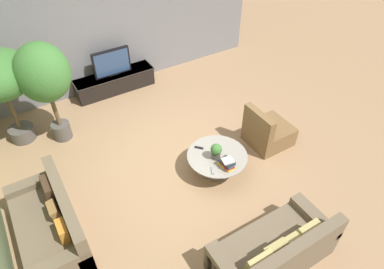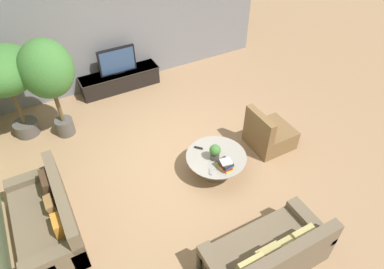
{
  "view_description": "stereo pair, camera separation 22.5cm",
  "coord_description": "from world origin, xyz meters",
  "views": [
    {
      "loc": [
        -2.26,
        -3.98,
        4.73
      ],
      "look_at": [
        0.19,
        0.04,
        0.55
      ],
      "focal_mm": 32.0,
      "sensor_mm": 36.0,
      "label": 1
    },
    {
      "loc": [
        -2.06,
        -4.09,
        4.73
      ],
      "look_at": [
        0.19,
        0.04,
        0.55
      ],
      "focal_mm": 32.0,
      "sensor_mm": 36.0,
      "label": 2
    }
  ],
  "objects": [
    {
      "name": "book_stack",
      "position": [
        0.37,
        -0.82,
        0.46
      ],
      "size": [
        0.23,
        0.31,
        0.16
      ],
      "color": "gold",
      "rests_on": "coffee_table"
    },
    {
      "name": "couch_near_entry",
      "position": [
        0.04,
        -2.44,
        0.29
      ],
      "size": [
        1.77,
        0.84,
        0.84
      ],
      "rotation": [
        0.0,
        0.0,
        3.14
      ],
      "color": "brown",
      "rests_on": "ground"
    },
    {
      "name": "potted_palm_tall",
      "position": [
        -2.49,
        2.27,
        1.44
      ],
      "size": [
        1.24,
        1.24,
        1.95
      ],
      "color": "#514C47",
      "rests_on": "ground"
    },
    {
      "name": "armchair_wicker",
      "position": [
        1.66,
        -0.41,
        0.27
      ],
      "size": [
        0.8,
        0.76,
        0.86
      ],
      "rotation": [
        0.0,
        0.0,
        1.57
      ],
      "color": "brown",
      "rests_on": "ground"
    },
    {
      "name": "back_wall_stone",
      "position": [
        0.0,
        3.26,
        1.5
      ],
      "size": [
        7.4,
        0.12,
        3.0
      ],
      "primitive_type": "cube",
      "color": "slate",
      "rests_on": "ground"
    },
    {
      "name": "potted_palm_corner",
      "position": [
        -1.79,
        1.88,
        1.48
      ],
      "size": [
        0.97,
        0.97,
        2.09
      ],
      "color": "#514C47",
      "rests_on": "ground"
    },
    {
      "name": "remote_silver",
      "position": [
        0.1,
        -0.79,
        0.4
      ],
      "size": [
        0.11,
        0.16,
        0.02
      ],
      "primitive_type": "cube",
      "rotation": [
        0.0,
        0.0,
        -0.5
      ],
      "color": "gray",
      "rests_on": "coffee_table"
    },
    {
      "name": "coffee_table",
      "position": [
        0.38,
        -0.52,
        0.27
      ],
      "size": [
        1.09,
        1.09,
        0.39
      ],
      "color": "#756656",
      "rests_on": "ground"
    },
    {
      "name": "couch_by_wall",
      "position": [
        -2.55,
        -0.36,
        0.29
      ],
      "size": [
        0.84,
        1.79,
        0.84
      ],
      "rotation": [
        0.0,
        0.0,
        -1.57
      ],
      "color": "brown",
      "rests_on": "ground"
    },
    {
      "name": "remote_black",
      "position": [
        0.2,
        -0.19,
        0.4
      ],
      "size": [
        0.14,
        0.15,
        0.02
      ],
      "primitive_type": "cube",
      "rotation": [
        0.0,
        0.0,
        0.73
      ],
      "color": "black",
      "rests_on": "coffee_table"
    },
    {
      "name": "television",
      "position": [
        -0.21,
        2.94,
        0.75
      ],
      "size": [
        0.88,
        0.13,
        0.63
      ],
      "color": "black",
      "rests_on": "media_console"
    },
    {
      "name": "ground_plane",
      "position": [
        0.0,
        0.0,
        0.0
      ],
      "size": [
        24.0,
        24.0,
        0.0
      ],
      "primitive_type": "plane",
      "color": "#9E7A56"
    },
    {
      "name": "potted_plant_tabletop",
      "position": [
        0.33,
        -0.55,
        0.55
      ],
      "size": [
        0.2,
        0.2,
        0.31
      ],
      "color": "#514C47",
      "rests_on": "coffee_table"
    },
    {
      "name": "media_console",
      "position": [
        -0.21,
        2.94,
        0.23
      ],
      "size": [
        1.9,
        0.5,
        0.44
      ],
      "color": "black",
      "rests_on": "ground"
    }
  ]
}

